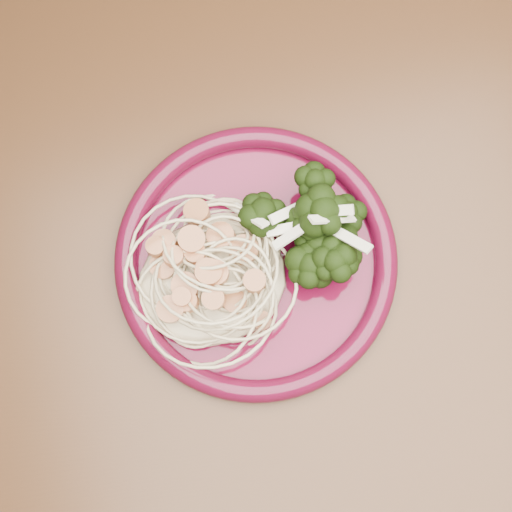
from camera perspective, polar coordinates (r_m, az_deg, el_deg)
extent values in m
plane|color=#56361D|center=(1.34, -2.75, -7.48)|extent=(3.50, 3.50, 0.00)
cube|color=#472814|center=(0.62, -5.86, -0.13)|extent=(1.20, 0.80, 0.04)
cylinder|color=#472814|center=(1.22, 18.45, 18.30)|extent=(0.06, 0.06, 0.71)
cylinder|color=#51081F|center=(0.60, 0.00, -0.40)|extent=(0.27, 0.27, 0.01)
torus|color=#51061E|center=(0.59, 0.00, -0.22)|extent=(0.28, 0.28, 0.02)
ellipsoid|color=#CBBB8E|center=(0.58, -3.56, -1.81)|extent=(0.14, 0.13, 0.03)
ellipsoid|color=black|center=(0.58, 4.34, 2.39)|extent=(0.11, 0.15, 0.05)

